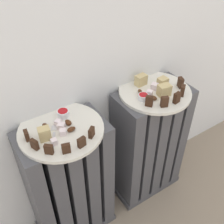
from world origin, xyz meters
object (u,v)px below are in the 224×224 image
at_px(jam_bowl_left, 63,113).
at_px(jam_bowl_right, 143,97).
at_px(plate_right, 155,92).
at_px(fork, 54,135).
at_px(plate_left, 61,130).
at_px(radiator_right, 148,145).
at_px(radiator_left, 70,185).

relative_size(jam_bowl_left, jam_bowl_right, 1.04).
height_order(plate_right, fork, fork).
relative_size(plate_left, jam_bowl_right, 7.13).
bearing_deg(radiator_right, plate_left, 180.00).
height_order(radiator_right, plate_right, plate_right).
bearing_deg(radiator_right, plate_right, 63.43).
height_order(plate_left, jam_bowl_right, jam_bowl_right).
relative_size(radiator_right, plate_right, 2.05).
relative_size(radiator_left, plate_left, 2.05).
bearing_deg(radiator_left, radiator_right, 0.00).
distance_m(jam_bowl_left, jam_bowl_right, 0.30).
distance_m(radiator_left, jam_bowl_right, 0.46).
bearing_deg(plate_left, jam_bowl_right, -3.58).
distance_m(radiator_left, fork, 0.31).
bearing_deg(radiator_left, jam_bowl_left, 56.67).
bearing_deg(fork, radiator_left, 25.66).
distance_m(radiator_right, plate_right, 0.30).
bearing_deg(plate_right, radiator_right, -116.57).
relative_size(plate_left, plate_right, 1.00).
bearing_deg(fork, jam_bowl_right, -0.83).
relative_size(radiator_right, plate_left, 2.05).
relative_size(radiator_left, plate_right, 2.05).
bearing_deg(jam_bowl_left, radiator_left, -123.33).
xyz_separation_m(jam_bowl_right, fork, (-0.36, 0.01, -0.01)).
distance_m(plate_right, jam_bowl_right, 0.08).
xyz_separation_m(radiator_left, jam_bowl_right, (0.33, -0.02, 0.32)).
xyz_separation_m(radiator_right, plate_left, (-0.40, 0.00, 0.30)).
height_order(radiator_left, jam_bowl_right, jam_bowl_right).
bearing_deg(jam_bowl_right, plate_left, 176.42).
bearing_deg(fork, jam_bowl_left, 45.41).
height_order(radiator_left, jam_bowl_left, jam_bowl_left).
distance_m(plate_right, fork, 0.43).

